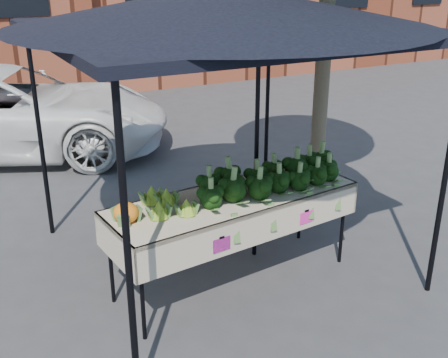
{
  "coord_description": "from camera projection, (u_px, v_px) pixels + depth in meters",
  "views": [
    {
      "loc": [
        -2.22,
        -3.96,
        2.89
      ],
      "look_at": [
        0.02,
        0.23,
        1.0
      ],
      "focal_mm": 43.5,
      "sensor_mm": 36.0,
      "label": 1
    }
  ],
  "objects": [
    {
      "name": "ground",
      "position": [
        233.0,
        282.0,
        5.29
      ],
      "size": [
        90.0,
        90.0,
        0.0
      ],
      "primitive_type": "plane",
      "color": "#363639"
    },
    {
      "name": "table",
      "position": [
        234.0,
        239.0,
        5.16
      ],
      "size": [
        2.47,
        1.04,
        0.9
      ],
      "color": "#B9A994",
      "rests_on": "ground"
    },
    {
      "name": "canopy",
      "position": [
        222.0,
        134.0,
        5.22
      ],
      "size": [
        3.16,
        3.16,
        2.74
      ],
      "primitive_type": null,
      "color": "black",
      "rests_on": "ground"
    },
    {
      "name": "broccoli_heap",
      "position": [
        269.0,
        174.0,
        5.13
      ],
      "size": [
        1.62,
        0.59,
        0.28
      ],
      "primitive_type": "ellipsoid",
      "color": "black",
      "rests_on": "table"
    },
    {
      "name": "romanesco_cluster",
      "position": [
        165.0,
        198.0,
        4.69
      ],
      "size": [
        0.45,
        0.59,
        0.22
      ],
      "primitive_type": "ellipsoid",
      "color": "#8AAC2F",
      "rests_on": "table"
    },
    {
      "name": "cauliflower_pair",
      "position": [
        126.0,
        211.0,
        4.45
      ],
      "size": [
        0.22,
        0.22,
        0.2
      ],
      "primitive_type": "ellipsoid",
      "color": "orange",
      "rests_on": "table"
    },
    {
      "name": "street_tree",
      "position": [
        327.0,
        8.0,
        5.72
      ],
      "size": [
        2.49,
        2.49,
        4.91
      ],
      "primitive_type": null,
      "color": "#1E4C14",
      "rests_on": "ground"
    }
  ]
}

